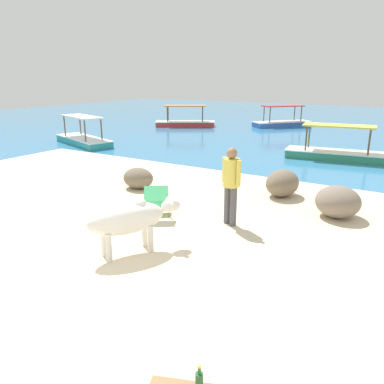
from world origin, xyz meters
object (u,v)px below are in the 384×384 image
Objects in this scene: person_standing at (231,181)px; boat_green at (336,152)px; boat_teal at (83,138)px; boat_blue at (282,122)px; bottle at (199,383)px; cow at (129,219)px; boat_red at (185,122)px; deck_chair_near at (156,200)px.

person_standing reaches higher than boat_green.
boat_blue is at bearing 81.45° from boat_teal.
boat_teal reaches higher than bottle.
boat_blue is (-6.43, 21.14, -0.28)m from bottle.
person_standing is 17.19m from boat_blue.
bottle is 0.18× the size of person_standing.
cow is at bearing 52.11° from boat_blue.
boat_red is 11.51m from boat_green.
boat_red is (-11.62, 18.05, -0.28)m from bottle.
bottle is at bearing -136.04° from person_standing.
bottle is 15.67m from boat_teal.
boat_teal is at bearing -173.13° from boat_green.
deck_chair_near is at bearing 51.50° from cow.
boat_teal is (-12.04, 10.02, -0.28)m from bottle.
boat_teal is (-5.61, -11.12, 0.00)m from boat_blue.
boat_teal is (-10.11, 5.46, -0.70)m from person_standing.
bottle reaches higher than deck_chair_near.
boat_teal is at bearing 14.41° from boat_blue.
cow is 0.47× the size of boat_blue.
boat_teal is (-9.22, 7.59, -0.39)m from cow.
bottle is at bearing 91.97° from boat_red.
bottle is 5.44m from deck_chair_near.
cow is 1.87m from deck_chair_near.
boat_blue and boat_green have the same top height.
deck_chair_near is at bearing 50.91° from boat_blue.
person_standing reaches higher than deck_chair_near.
boat_blue reaches higher than deck_chair_near.
bottle is at bearing 58.11° from boat_blue.
deck_chair_near is 0.26× the size of boat_blue.
deck_chair_near is at bearing 125.69° from person_standing.
boat_teal is at bearing 82.63° from person_standing.
person_standing is 11.51m from boat_teal.
boat_teal reaches higher than deck_chair_near.
boat_red and boat_green have the same top height.
cow is at bearing -104.65° from boat_green.
boat_teal is at bearing 19.10° from deck_chair_near.
cow is 11.95m from boat_teal.
cow is 2.33m from person_standing.
person_standing is at bearing -100.42° from boat_green.
person_standing is (0.89, 2.14, 0.31)m from cow.
bottle is 0.08× the size of boat_green.
boat_blue is at bearing -26.60° from deck_chair_near.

